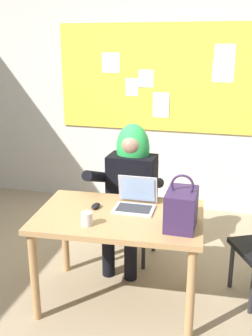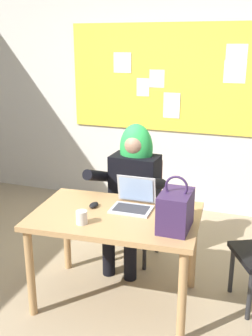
{
  "view_description": "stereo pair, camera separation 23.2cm",
  "coord_description": "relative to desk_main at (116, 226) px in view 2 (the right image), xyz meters",
  "views": [
    {
      "loc": [
        0.83,
        -2.56,
        1.95
      ],
      "look_at": [
        0.04,
        0.33,
        0.99
      ],
      "focal_mm": 42.37,
      "sensor_mm": 36.0,
      "label": 1
    },
    {
      "loc": [
        1.05,
        -2.49,
        1.95
      ],
      "look_at": [
        0.04,
        0.33,
        0.99
      ],
      "focal_mm": 42.37,
      "sensor_mm": 36.0,
      "label": 2
    }
  ],
  "objects": [
    {
      "name": "ground_plane",
      "position": [
        -0.08,
        0.0,
        -0.64
      ],
      "size": [
        24.0,
        24.0,
        0.0
      ],
      "primitive_type": "plane",
      "color": "tan"
    },
    {
      "name": "wall_back_bulletin",
      "position": [
        -0.08,
        2.01,
        0.84
      ],
      "size": [
        5.94,
        2.19,
        2.93
      ],
      "color": "silver",
      "rests_on": "ground"
    },
    {
      "name": "desk_main",
      "position": [
        0.0,
        0.0,
        0.0
      ],
      "size": [
        1.28,
        0.87,
        0.74
      ],
      "rotation": [
        0.0,
        0.0,
        0.08
      ],
      "color": "tan",
      "rests_on": "ground"
    },
    {
      "name": "chair_at_desk",
      "position": [
        -0.07,
        0.75,
        -0.12
      ],
      "size": [
        0.45,
        0.45,
        0.92
      ],
      "rotation": [
        0.0,
        0.0,
        -1.64
      ],
      "color": "#4C1E19",
      "rests_on": "ground"
    },
    {
      "name": "person_costumed",
      "position": [
        -0.08,
        0.62,
        0.11
      ],
      "size": [
        0.61,
        0.62,
        1.27
      ],
      "rotation": [
        0.0,
        0.0,
        -1.61
      ],
      "color": "black",
      "rests_on": "ground"
    },
    {
      "name": "laptop",
      "position": [
        0.09,
        0.15,
        0.15
      ],
      "size": [
        0.31,
        0.27,
        0.23
      ],
      "rotation": [
        0.0,
        0.0,
        0.03
      ],
      "color": "#B7B7BC",
      "rests_on": "desk_main"
    },
    {
      "name": "computer_mouse",
      "position": [
        -0.2,
        0.06,
        0.11
      ],
      "size": [
        0.06,
        0.11,
        0.03
      ],
      "primitive_type": "ellipsoid",
      "rotation": [
        0.0,
        0.0,
        -0.03
      ],
      "color": "black",
      "rests_on": "desk_main"
    },
    {
      "name": "handbag",
      "position": [
        0.46,
        -0.09,
        0.23
      ],
      "size": [
        0.2,
        0.3,
        0.38
      ],
      "rotation": [
        0.0,
        0.0,
        0.09
      ],
      "color": "#38234C",
      "rests_on": "desk_main"
    },
    {
      "name": "coffee_mug",
      "position": [
        -0.16,
        -0.23,
        0.14
      ],
      "size": [
        0.08,
        0.08,
        0.09
      ],
      "primitive_type": "cylinder",
      "color": "silver",
      "rests_on": "desk_main"
    }
  ]
}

